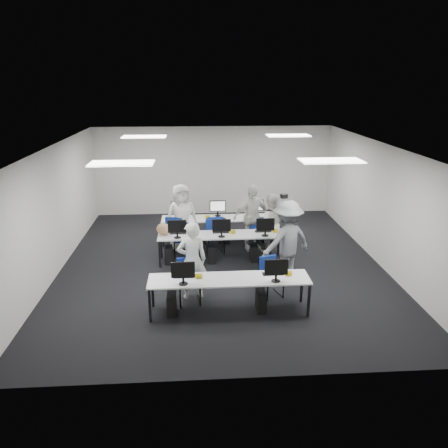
{
  "coord_description": "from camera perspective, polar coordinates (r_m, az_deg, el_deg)",
  "views": [
    {
      "loc": [
        -0.63,
        -10.23,
        4.48
      ],
      "look_at": [
        0.08,
        0.22,
        1.0
      ],
      "focal_mm": 35.0,
      "sensor_mm": 36.0,
      "label": 1
    }
  ],
  "objects": [
    {
      "name": "chair_6",
      "position": [
        12.06,
        -1.42,
        -1.94
      ],
      "size": [
        0.48,
        0.52,
        0.93
      ],
      "rotation": [
        0.0,
        0.0,
        0.05
      ],
      "color": "navy",
      "rests_on": "ground"
    },
    {
      "name": "desk_back",
      "position": [
        12.44,
        -0.78,
        0.6
      ],
      "size": [
        3.2,
        0.7,
        0.73
      ],
      "color": "silver",
      "rests_on": "ground"
    },
    {
      "name": "equipment_front",
      "position": [
        8.84,
        -0.58,
        -9.4
      ],
      "size": [
        2.51,
        0.41,
        1.19
      ],
      "color": "#0D2DB3",
      "rests_on": "desk_front"
    },
    {
      "name": "student_1",
      "position": [
        11.72,
        6.03,
        0.1
      ],
      "size": [
        0.85,
        0.69,
        1.64
      ],
      "primitive_type": "imported",
      "rotation": [
        0.0,
        0.0,
        3.05
      ],
      "color": "beige",
      "rests_on": "ground"
    },
    {
      "name": "desk_front",
      "position": [
        8.73,
        0.67,
        -7.43
      ],
      "size": [
        3.2,
        0.7,
        0.73
      ],
      "color": "silver",
      "rests_on": "ground"
    },
    {
      "name": "desk_mid",
      "position": [
        11.12,
        -0.38,
        -1.6
      ],
      "size": [
        3.2,
        0.7,
        0.73
      ],
      "color": "silver",
      "rests_on": "ground"
    },
    {
      "name": "chair_4",
      "position": [
        11.88,
        4.79,
        -2.33
      ],
      "size": [
        0.55,
        0.58,
        0.92
      ],
      "rotation": [
        0.0,
        0.0,
        0.24
      ],
      "color": "navy",
      "rests_on": "ground"
    },
    {
      "name": "student_3",
      "position": [
        11.86,
        3.62,
        0.85
      ],
      "size": [
        1.16,
        0.76,
        1.83
      ],
      "primitive_type": "imported",
      "rotation": [
        0.0,
        0.0,
        0.32
      ],
      "color": "beige",
      "rests_on": "ground"
    },
    {
      "name": "student_0",
      "position": [
        9.23,
        -4.2,
        -4.78
      ],
      "size": [
        0.69,
        0.51,
        1.71
      ],
      "primitive_type": "imported",
      "rotation": [
        0.0,
        0.0,
        3.32
      ],
      "color": "beige",
      "rests_on": "ground"
    },
    {
      "name": "chair_0",
      "position": [
        9.3,
        -4.61,
        -8.43
      ],
      "size": [
        0.51,
        0.55,
        0.93
      ],
      "rotation": [
        0.0,
        0.0,
        0.12
      ],
      "color": "navy",
      "rests_on": "ground"
    },
    {
      "name": "student_2",
      "position": [
        11.89,
        -5.55,
        0.86
      ],
      "size": [
        1.04,
        0.85,
        1.83
      ],
      "primitive_type": "imported",
      "rotation": [
        0.0,
        0.0,
        0.35
      ],
      "color": "beige",
      "rests_on": "ground"
    },
    {
      "name": "equipment_back",
      "position": [
        12.57,
        0.1,
        -0.76
      ],
      "size": [
        2.91,
        0.41,
        1.19
      ],
      "color": "white",
      "rests_on": "desk_back"
    },
    {
      "name": "chair_7",
      "position": [
        12.17,
        3.94,
        -1.9
      ],
      "size": [
        0.51,
        0.54,
        0.86
      ],
      "rotation": [
        0.0,
        0.0,
        0.22
      ],
      "color": "navy",
      "rests_on": "ground"
    },
    {
      "name": "chair_2",
      "position": [
        11.72,
        -5.6,
        -2.77
      ],
      "size": [
        0.45,
        0.48,
        0.85
      ],
      "rotation": [
        0.0,
        0.0,
        0.08
      ],
      "color": "navy",
      "rests_on": "ground"
    },
    {
      "name": "chair_3",
      "position": [
        11.86,
        -1.05,
        -2.3
      ],
      "size": [
        0.46,
        0.5,
        0.93
      ],
      "rotation": [
        0.0,
        0.0,
        0.01
      ],
      "color": "navy",
      "rests_on": "ground"
    },
    {
      "name": "chair_1",
      "position": [
        9.59,
        6.12,
        -7.77
      ],
      "size": [
        0.54,
        0.57,
        0.86
      ],
      "rotation": [
        0.0,
        0.0,
        0.32
      ],
      "color": "navy",
      "rests_on": "ground"
    },
    {
      "name": "equipment_mid",
      "position": [
        11.21,
        -1.35,
        -3.2
      ],
      "size": [
        2.91,
        0.41,
        1.19
      ],
      "color": "white",
      "rests_on": "desk_mid"
    },
    {
      "name": "handbag",
      "position": [
        11.11,
        -7.88,
        -0.68
      ],
      "size": [
        0.43,
        0.34,
        0.31
      ],
      "primitive_type": "ellipsoid",
      "rotation": [
        0.0,
        0.0,
        -0.29
      ],
      "color": "#9D7251",
      "rests_on": "desk_mid"
    },
    {
      "name": "room",
      "position": [
        10.67,
        -0.33,
        2.17
      ],
      "size": [
        9.0,
        9.02,
        3.0
      ],
      "color": "black",
      "rests_on": "ground"
    },
    {
      "name": "ceiling_panels",
      "position": [
        10.36,
        -0.34,
        10.08
      ],
      "size": [
        5.2,
        4.6,
        0.02
      ],
      "color": "white",
      "rests_on": "room"
    },
    {
      "name": "chair_5",
      "position": [
        12.1,
        -6.25,
        -1.89
      ],
      "size": [
        0.58,
        0.61,
        0.98
      ],
      "rotation": [
        0.0,
        0.0,
        -0.22
      ],
      "color": "navy",
      "rests_on": "ground"
    },
    {
      "name": "photographer",
      "position": [
        10.09,
        8.19,
        -2.23
      ],
      "size": [
        1.42,
        1.15,
        1.92
      ],
      "primitive_type": "imported",
      "rotation": [
        0.0,
        0.0,
        3.55
      ],
      "color": "slate",
      "rests_on": "ground"
    },
    {
      "name": "dslr_camera",
      "position": [
        9.92,
        7.86,
        3.64
      ],
      "size": [
        0.2,
        0.22,
        0.1
      ],
      "primitive_type": "cube",
      "rotation": [
        0.0,
        0.0,
        3.55
      ],
      "color": "black",
      "rests_on": "photographer"
    }
  ]
}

